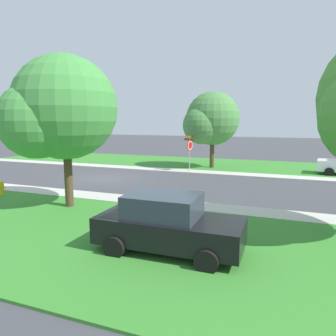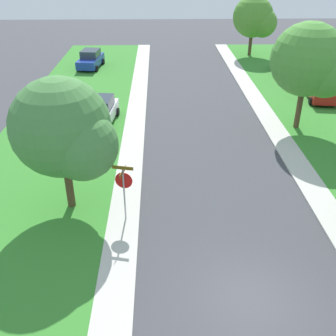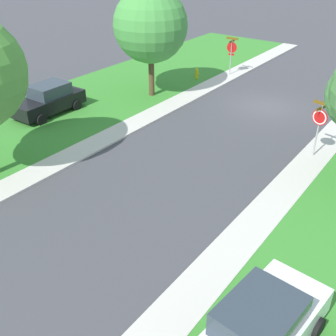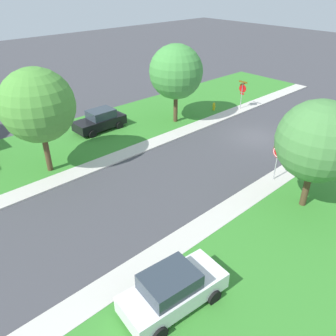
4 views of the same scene
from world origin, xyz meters
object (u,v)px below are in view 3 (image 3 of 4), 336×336
Objects in this scene: stop_sign_far_corner at (319,120)px; fire_hydrant at (197,74)px; car_white_behind_trees at (261,328)px; stop_sign_near_corner at (232,50)px; tree_sidewalk_near at (149,27)px; car_black_driveway_right at (48,100)px.

stop_sign_far_corner reaches higher than fire_hydrant.
car_white_behind_trees is at bearing 126.57° from fire_hydrant.
stop_sign_far_corner is (-9.39, 9.06, 0.01)m from stop_sign_near_corner.
fire_hydrant is (-0.74, -4.46, -3.85)m from tree_sidewalk_near.
tree_sidewalk_near is at bearing 71.95° from stop_sign_near_corner.
stop_sign_near_corner reaches higher than car_black_driveway_right.
stop_sign_far_corner is at bearing 168.64° from tree_sidewalk_near.
stop_sign_near_corner is 13.72m from car_black_driveway_right.
car_black_driveway_right is 7.45m from tree_sidewalk_near.
car_black_driveway_right is 18.32m from car_white_behind_trees.
fire_hydrant is at bearing -108.13° from car_black_driveway_right.
tree_sidewalk_near is at bearing -43.81° from car_white_behind_trees.
car_black_driveway_right is 11.07m from fire_hydrant.
fire_hydrant is at bearing 57.42° from stop_sign_near_corner.
tree_sidewalk_near is (-2.70, -6.05, 3.42)m from car_black_driveway_right.
fire_hydrant is (1.45, 2.27, -1.44)m from stop_sign_near_corner.
stop_sign_near_corner reaches higher than fire_hydrant.
tree_sidewalk_near reaches higher than stop_sign_near_corner.
car_white_behind_trees reaches higher than fire_hydrant.
stop_sign_near_corner is at bearing -43.97° from stop_sign_far_corner.
fire_hydrant is at bearing -99.44° from tree_sidewalk_near.
car_white_behind_trees is 5.37× the size of fire_hydrant.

